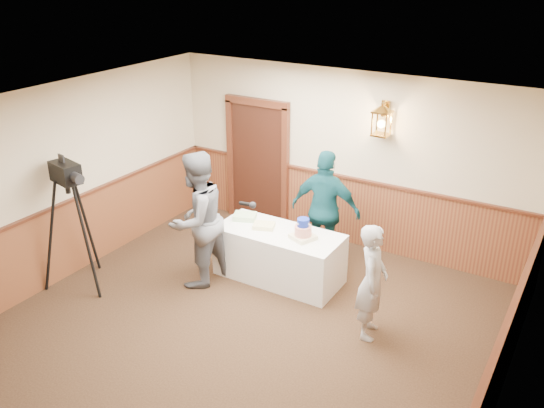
% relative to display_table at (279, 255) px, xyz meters
% --- Properties ---
extents(ground, '(7.00, 7.00, 0.00)m').
position_rel_display_table_xyz_m(ground, '(0.27, -1.90, -0.38)').
color(ground, black).
rests_on(ground, ground).
extents(room_shell, '(6.02, 7.02, 2.81)m').
position_rel_display_table_xyz_m(room_shell, '(0.22, -1.45, 1.15)').
color(room_shell, beige).
rests_on(room_shell, ground).
extents(display_table, '(1.80, 0.80, 0.75)m').
position_rel_display_table_xyz_m(display_table, '(0.00, 0.00, 0.00)').
color(display_table, white).
rests_on(display_table, ground).
extents(tiered_cake, '(0.38, 0.38, 0.30)m').
position_rel_display_table_xyz_m(tiered_cake, '(0.39, -0.03, 0.49)').
color(tiered_cake, beige).
rests_on(tiered_cake, display_table).
extents(sheet_cake_yellow, '(0.36, 0.32, 0.06)m').
position_rel_display_table_xyz_m(sheet_cake_yellow, '(-0.25, -0.00, 0.41)').
color(sheet_cake_yellow, '#D2C47D').
rests_on(sheet_cake_yellow, display_table).
extents(sheet_cake_green, '(0.40, 0.36, 0.08)m').
position_rel_display_table_xyz_m(sheet_cake_green, '(-0.65, 0.11, 0.41)').
color(sheet_cake_green, '#A1D093').
rests_on(sheet_cake_green, display_table).
extents(interviewer, '(1.56, 1.03, 1.96)m').
position_rel_display_table_xyz_m(interviewer, '(-0.93, -0.67, 0.60)').
color(interviewer, slate).
rests_on(interviewer, ground).
extents(baker, '(0.48, 0.62, 1.49)m').
position_rel_display_table_xyz_m(baker, '(1.63, -0.59, 0.37)').
color(baker, '#A1A2A6').
rests_on(baker, ground).
extents(assistant_p, '(1.09, 0.53, 1.81)m').
position_rel_display_table_xyz_m(assistant_p, '(0.38, 0.70, 0.53)').
color(assistant_p, '#10424B').
rests_on(assistant_p, ground).
extents(tv_camera_rig, '(0.73, 0.68, 1.85)m').
position_rel_display_table_xyz_m(tv_camera_rig, '(-2.33, -1.62, 0.45)').
color(tv_camera_rig, black).
rests_on(tv_camera_rig, ground).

